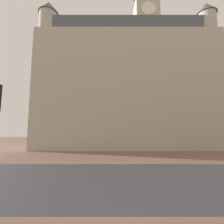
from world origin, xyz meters
The scene contains 3 objects.
ground_plane centered at (0.00, 10.00, 0.00)m, with size 120.00×120.00×0.00m, color brown.
street_asphalt_strip centered at (0.00, 8.19, 0.00)m, with size 120.00×8.34×0.00m, color #38383D.
landmark_building centered at (2.57, 27.82, 10.78)m, with size 29.09×14.31×32.97m.
Camera 1 is at (-0.24, -1.65, 2.84)m, focal length 25.60 mm.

